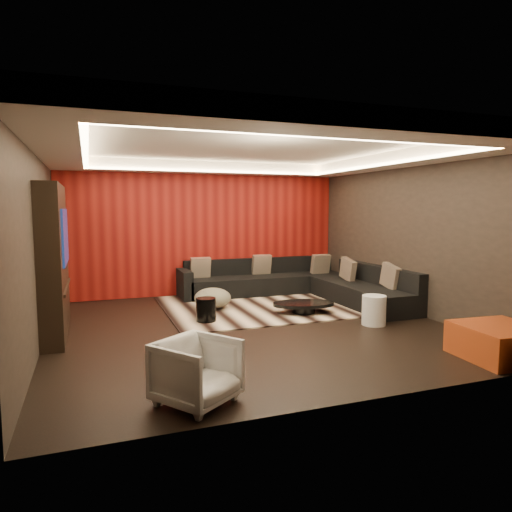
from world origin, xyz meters
name	(u,v)px	position (x,y,z in m)	size (l,w,h in m)	color
floor	(251,327)	(0.00, 0.00, -0.01)	(6.00, 6.00, 0.02)	black
ceiling	(251,145)	(0.00, 0.00, 2.81)	(6.00, 6.00, 0.02)	silver
wall_back	(205,229)	(0.00, 3.01, 1.40)	(6.00, 0.02, 2.80)	black
wall_left	(36,243)	(-3.01, 0.00, 1.40)	(0.02, 6.00, 2.80)	black
wall_right	(411,234)	(3.01, 0.00, 1.40)	(0.02, 6.00, 2.80)	black
red_feature_wall	(205,230)	(0.00, 2.97, 1.40)	(5.98, 0.05, 2.78)	#6B0C0A
soffit_back	(207,168)	(0.00, 2.70, 2.69)	(6.00, 0.60, 0.22)	silver
soffit_front	(345,121)	(0.00, -2.70, 2.69)	(6.00, 0.60, 0.22)	silver
soffit_left	(57,145)	(-2.70, 0.00, 2.69)	(0.60, 4.80, 0.22)	silver
soffit_right	(399,160)	(2.70, 0.00, 2.69)	(0.60, 4.80, 0.22)	silver
cove_back	(212,171)	(0.00, 2.36, 2.60)	(4.80, 0.08, 0.04)	#FFD899
cove_front	(327,136)	(0.00, -2.36, 2.60)	(4.80, 0.08, 0.04)	#FFD899
cove_left	(85,153)	(-2.36, 0.00, 2.60)	(0.08, 4.80, 0.04)	#FFD899
cove_right	(382,164)	(2.36, 0.00, 2.60)	(0.08, 4.80, 0.04)	#FFD899
tv_surround	(54,260)	(-2.85, 0.60, 1.10)	(0.30, 2.00, 2.20)	black
tv_screen	(65,236)	(-2.69, 0.60, 1.45)	(0.04, 1.30, 0.80)	black
tv_shelf	(67,287)	(-2.69, 0.60, 0.70)	(0.04, 1.60, 0.04)	black
rug	(270,305)	(0.87, 1.37, 0.01)	(4.00, 3.00, 0.02)	beige
coffee_table	(304,307)	(1.16, 0.51, 0.11)	(1.10, 1.10, 0.18)	black
drum_stool	(206,310)	(-0.60, 0.51, 0.21)	(0.33, 0.33, 0.38)	black
striped_pouf	(213,298)	(-0.25, 1.42, 0.21)	(0.68, 0.68, 0.38)	beige
white_side_table	(374,310)	(1.88, -0.57, 0.24)	(0.38, 0.38, 0.47)	silver
orange_ottoman	(500,342)	(2.39, -2.50, 0.21)	(0.92, 0.92, 0.41)	#AA3D16
armchair	(197,372)	(-1.44, -2.50, 0.31)	(0.67, 0.69, 0.62)	silver
sectional_sofa	(300,285)	(1.73, 1.86, 0.26)	(3.65, 3.50, 0.75)	black
throw_pillows	(301,268)	(1.77, 1.88, 0.62)	(3.24, 2.83, 0.50)	#C4AA90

